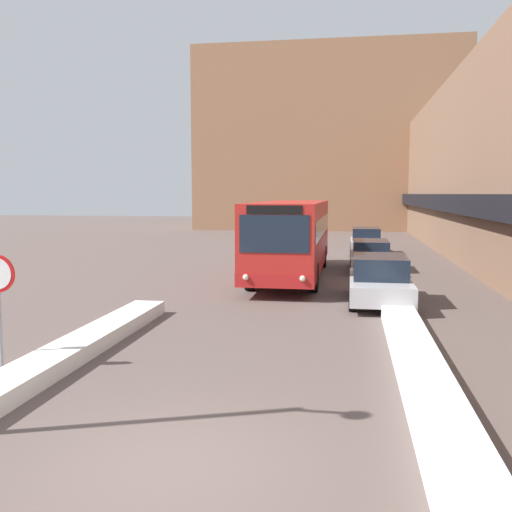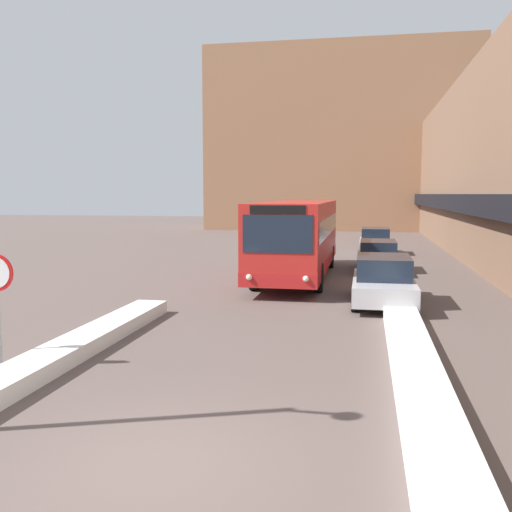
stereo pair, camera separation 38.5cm
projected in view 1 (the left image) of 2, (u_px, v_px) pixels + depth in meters
name	position (u px, v px, depth m)	size (l,w,h in m)	color
ground_plane	(172.00, 467.00, 7.35)	(160.00, 160.00, 0.00)	brown
building_row_right	(506.00, 165.00, 28.76)	(5.50, 60.00, 9.93)	brown
building_backdrop_far	(328.00, 140.00, 56.78)	(26.00, 8.00, 17.66)	#996B4C
snow_bank_left	(36.00, 371.00, 10.76)	(0.90, 12.57, 0.35)	silver
snow_bank_right	(430.00, 392.00, 9.61)	(0.90, 13.52, 0.37)	silver
city_bus	(292.00, 236.00, 23.88)	(2.63, 11.41, 3.18)	red
parked_car_front	(379.00, 280.00, 18.31)	(1.93, 4.51, 1.53)	#B7B7BC
parked_car_middle	(370.00, 255.00, 26.21)	(1.84, 4.76, 1.38)	#B7B7BC
parked_car_back	(366.00, 241.00, 33.53)	(1.82, 4.53, 1.53)	#B7B7BC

